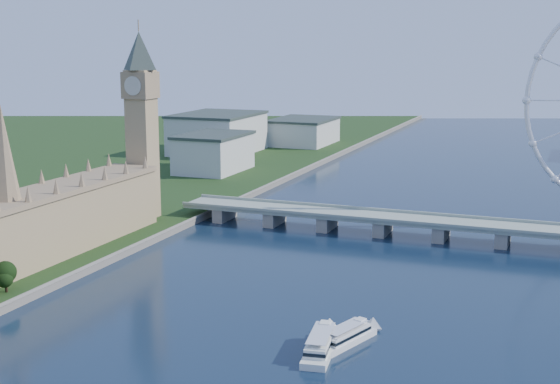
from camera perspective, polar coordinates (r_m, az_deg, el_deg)
The scene contains 6 objects.
parliament_range at distance 344.97m, azimuth -19.20°, elevation -2.97°, with size 24.00×200.00×70.00m.
big_ben at distance 424.35m, azimuth -10.14°, elevation 6.57°, with size 20.02×20.02×110.00m.
westminster_bridge at distance 404.90m, azimuth 7.54°, elevation -2.15°, with size 220.00×22.00×9.50m.
city_skyline at distance 650.87m, azimuth 16.43°, elevation 3.40°, with size 505.00×280.00×32.00m.
tour_boat_near at distance 254.84m, azimuth 2.98°, elevation -11.67°, with size 8.41×32.74×7.26m, color silver, non-canonical shape.
tour_boat_far at distance 262.68m, azimuth 4.85°, elevation -10.98°, with size 7.53×29.47×6.51m, color silver, non-canonical shape.
Camera 1 is at (91.90, -83.54, 98.26)m, focal length 50.00 mm.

